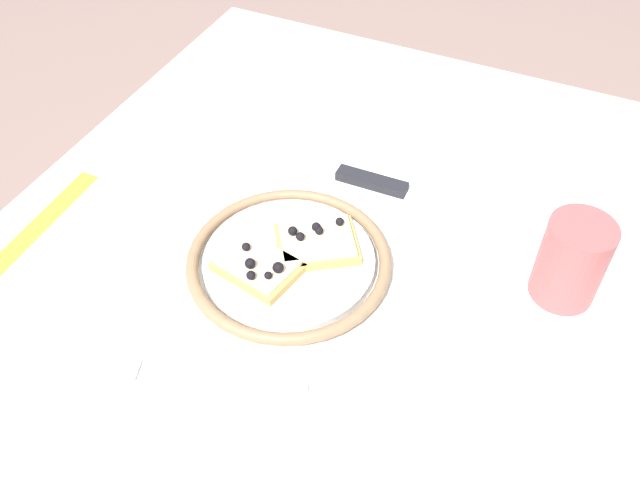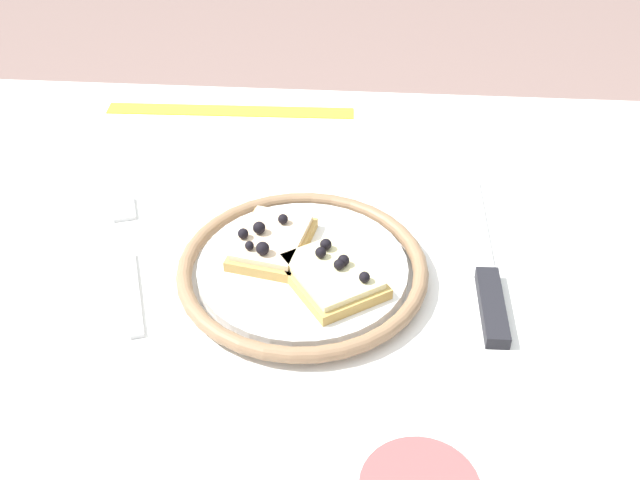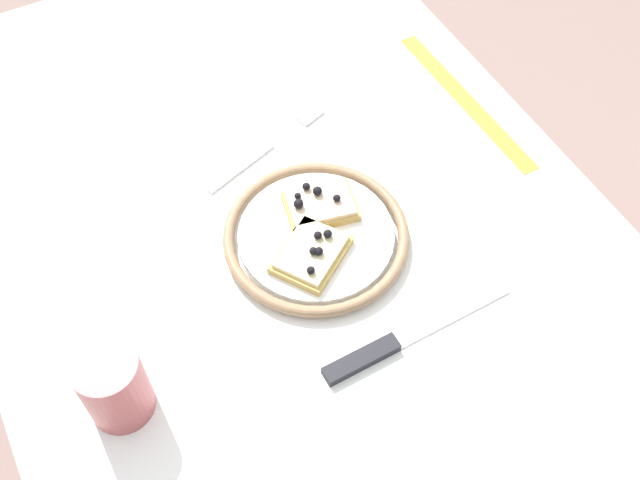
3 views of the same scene
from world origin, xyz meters
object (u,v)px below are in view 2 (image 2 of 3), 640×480
at_px(dining_table, 246,372).
at_px(knife, 488,282).
at_px(fork, 129,259).
at_px(pizza_slice_near, 332,276).
at_px(plate, 303,270).
at_px(pizza_slice_far, 271,241).
at_px(measuring_tape, 230,111).

bearing_deg(dining_table, knife, 5.83).
bearing_deg(fork, pizza_slice_near, -10.32).
height_order(dining_table, plate, plate).
distance_m(pizza_slice_near, knife, 0.14).
distance_m(plate, fork, 0.16).
relative_size(pizza_slice_near, knife, 0.46).
height_order(pizza_slice_far, fork, pizza_slice_far).
xyz_separation_m(pizza_slice_far, measuring_tape, (-0.08, 0.27, -0.02)).
bearing_deg(knife, pizza_slice_far, 174.19).
xyz_separation_m(knife, fork, (-0.33, 0.01, -0.00)).
bearing_deg(dining_table, pizza_slice_near, -0.52).
xyz_separation_m(pizza_slice_near, pizza_slice_far, (-0.06, 0.04, 0.00)).
bearing_deg(dining_table, plate, 21.12).
relative_size(dining_table, measuring_tape, 3.70).
distance_m(knife, measuring_tape, 0.40).
distance_m(dining_table, knife, 0.25).
distance_m(dining_table, fork, 0.16).
distance_m(dining_table, pizza_slice_near, 0.15).
distance_m(dining_table, pizza_slice_far, 0.14).
xyz_separation_m(dining_table, measuring_tape, (-0.06, 0.31, 0.11)).
bearing_deg(plate, pizza_slice_near, -38.18).
relative_size(pizza_slice_near, pizza_slice_far, 1.15).
distance_m(pizza_slice_near, fork, 0.19).
bearing_deg(pizza_slice_near, dining_table, 179.48).
height_order(dining_table, knife, knife).
bearing_deg(knife, dining_table, -174.17).
height_order(pizza_slice_far, measuring_tape, pizza_slice_far).
xyz_separation_m(plate, knife, (0.16, 0.00, -0.01)).
bearing_deg(knife, fork, 177.99).
bearing_deg(measuring_tape, pizza_slice_near, -67.53).
bearing_deg(measuring_tape, plate, -70.53).
bearing_deg(pizza_slice_far, plate, -35.15).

